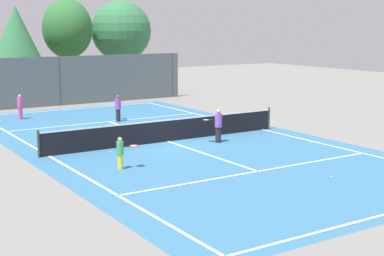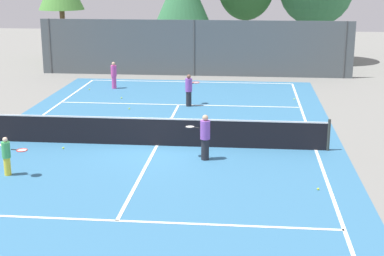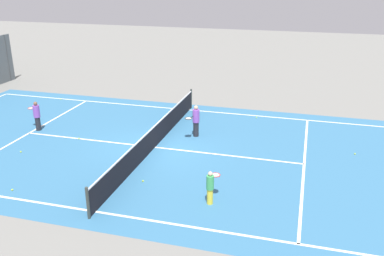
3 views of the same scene
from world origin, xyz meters
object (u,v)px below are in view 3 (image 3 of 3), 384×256
at_px(player_0, 37,116).
at_px(tennis_ball_7, 12,190).
at_px(player_3, 196,121).
at_px(tennis_ball_4, 143,181).
at_px(player_1, 210,187).
at_px(tennis_ball_6, 21,152).
at_px(tennis_ball_2, 355,154).
at_px(tennis_ball_1, 257,117).
at_px(tennis_ball_0, 79,138).
at_px(tennis_ball_8, 61,99).

distance_m(player_0, tennis_ball_7, 6.19).
distance_m(player_3, tennis_ball_4, 5.04).
relative_size(player_1, tennis_ball_6, 18.00).
distance_m(player_0, tennis_ball_2, 14.71).
height_order(player_3, tennis_ball_1, player_3).
bearing_deg(tennis_ball_6, player_0, 19.01).
relative_size(player_0, tennis_ball_1, 21.91).
bearing_deg(player_0, tennis_ball_2, -85.83).
height_order(player_0, tennis_ball_1, player_0).
distance_m(tennis_ball_0, tennis_ball_4, 5.41).
relative_size(player_1, tennis_ball_4, 18.00).
bearing_deg(tennis_ball_8, tennis_ball_7, -156.47).
bearing_deg(tennis_ball_1, tennis_ball_2, -127.83).
height_order(player_3, tennis_ball_8, player_3).
relative_size(player_3, tennis_ball_7, 22.73).
distance_m(tennis_ball_2, tennis_ball_6, 14.24).
relative_size(player_1, tennis_ball_0, 18.00).
bearing_deg(tennis_ball_8, tennis_ball_4, -134.22).
bearing_deg(tennis_ball_7, player_1, -81.31).
relative_size(tennis_ball_4, tennis_ball_6, 1.00).
relative_size(player_1, tennis_ball_1, 18.00).
bearing_deg(tennis_ball_1, tennis_ball_4, 159.61).
xyz_separation_m(player_1, tennis_ball_1, (9.13, -0.35, -0.59)).
height_order(tennis_ball_4, tennis_ball_6, same).
height_order(tennis_ball_4, tennis_ball_7, same).
distance_m(player_1, tennis_ball_7, 7.06).
bearing_deg(tennis_ball_2, player_3, 88.22).
bearing_deg(tennis_ball_4, tennis_ball_6, 79.86).
bearing_deg(player_1, player_3, 19.73).
distance_m(player_1, tennis_ball_0, 8.19).
height_order(player_0, tennis_ball_0, player_0).
xyz_separation_m(player_1, tennis_ball_7, (-1.06, 6.95, -0.59)).
distance_m(tennis_ball_2, tennis_ball_7, 13.64).
bearing_deg(tennis_ball_4, player_0, 62.21).
xyz_separation_m(tennis_ball_6, tennis_ball_7, (-2.95, -1.83, 0.00)).
bearing_deg(tennis_ball_1, tennis_ball_0, 124.68).
relative_size(tennis_ball_1, tennis_ball_8, 1.00).
bearing_deg(player_1, tennis_ball_0, 61.23).
height_order(tennis_ball_6, tennis_ball_7, same).
distance_m(player_0, tennis_ball_4, 7.86).
relative_size(tennis_ball_0, tennis_ball_4, 1.00).
relative_size(player_0, player_1, 1.22).
xyz_separation_m(player_1, tennis_ball_6, (1.89, 8.78, -0.59)).
relative_size(tennis_ball_0, tennis_ball_7, 1.00).
relative_size(player_3, tennis_ball_8, 22.73).
bearing_deg(player_3, player_0, 99.61).
bearing_deg(tennis_ball_2, player_0, 94.17).
distance_m(player_0, tennis_ball_1, 11.08).
relative_size(tennis_ball_6, tennis_ball_7, 1.00).
bearing_deg(tennis_ball_4, player_3, -7.84).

